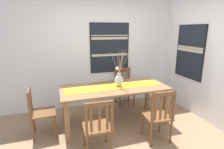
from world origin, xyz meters
name	(u,v)px	position (x,y,z in m)	size (l,w,h in m)	color
ground_plane	(131,145)	(0.00, 0.00, -0.01)	(6.40, 6.40, 0.03)	#8E7051
wall_back	(102,51)	(0.00, 1.86, 1.35)	(6.40, 0.12, 2.70)	silver
dining_table	(114,92)	(-0.04, 0.76, 0.67)	(2.07, 0.90, 0.77)	#8E6642
table_runner	(114,87)	(-0.04, 0.76, 0.78)	(1.90, 0.36, 0.01)	gold
centerpiece_vase	(119,79)	(0.05, 0.75, 0.92)	(0.31, 0.31, 0.74)	silver
chair_0	(39,111)	(-1.44, 0.74, 0.47)	(0.44, 0.44, 0.88)	brown
chair_1	(98,126)	(-0.58, -0.05, 0.47)	(0.44, 0.44, 0.91)	brown
chair_2	(159,115)	(0.46, -0.05, 0.48)	(0.45, 0.45, 0.93)	brown
chair_3	(124,86)	(0.49, 1.57, 0.47)	(0.44, 0.44, 0.92)	brown
painting_on_back_wall	(110,48)	(0.19, 1.79, 1.42)	(0.98, 0.05, 1.19)	black
painting_on_side_wall	(190,52)	(1.79, 0.89, 1.37)	(0.05, 0.84, 1.19)	black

